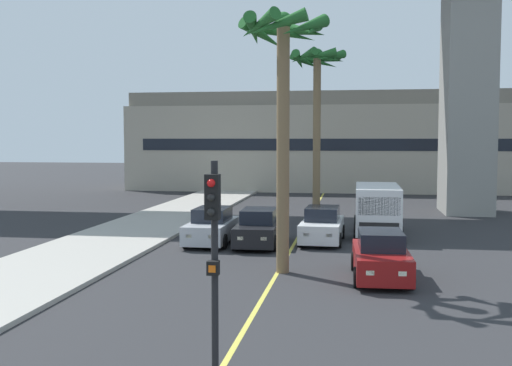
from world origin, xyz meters
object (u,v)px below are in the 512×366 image
at_px(delivery_van, 377,208).
at_px(palm_tree_mid_median, 317,84).
at_px(car_queue_front, 212,227).
at_px(palm_tree_near_median, 283,69).
at_px(car_queue_fourth, 322,226).
at_px(traffic_light_median_near, 214,249).
at_px(car_queue_second, 259,229).
at_px(car_queue_third, 381,257).

xyz_separation_m(delivery_van, palm_tree_mid_median, (-3.05, 3.08, 6.11)).
distance_m(car_queue_front, palm_tree_mid_median, 10.24).
xyz_separation_m(car_queue_front, delivery_van, (7.21, 3.48, 0.57)).
relative_size(delivery_van, palm_tree_near_median, 0.60).
height_order(car_queue_fourth, traffic_light_median_near, traffic_light_median_near).
bearing_deg(palm_tree_near_median, traffic_light_median_near, -89.55).
distance_m(car_queue_second, traffic_light_median_near, 16.16).
relative_size(car_queue_front, traffic_light_median_near, 0.98).
bearing_deg(car_queue_third, palm_tree_near_median, 172.19).
bearing_deg(delivery_van, traffic_light_median_near, -99.84).
bearing_deg(car_queue_fourth, car_queue_front, -167.05).
distance_m(car_queue_third, palm_tree_near_median, 7.01).
height_order(car_queue_second, car_queue_fourth, same).
bearing_deg(car_queue_fourth, traffic_light_median_near, -93.09).
height_order(car_queue_second, car_queue_third, same).
bearing_deg(car_queue_second, car_queue_fourth, 25.58).
height_order(car_queue_front, car_queue_fourth, same).
bearing_deg(palm_tree_near_median, car_queue_second, 107.41).
xyz_separation_m(car_queue_front, car_queue_third, (7.01, -5.83, 0.00)).
relative_size(car_queue_fourth, palm_tree_mid_median, 0.45).
height_order(car_queue_third, car_queue_fourth, same).
relative_size(car_queue_front, palm_tree_near_median, 0.47).
xyz_separation_m(car_queue_second, palm_tree_mid_median, (2.06, 6.73, 6.68)).
xyz_separation_m(car_queue_second, traffic_light_median_near, (1.72, -15.94, 1.99)).
relative_size(traffic_light_median_near, palm_tree_near_median, 0.48).
xyz_separation_m(car_queue_third, car_queue_fourth, (-2.27, 6.92, 0.00)).
bearing_deg(traffic_light_median_near, car_queue_fourth, 86.91).
bearing_deg(palm_tree_mid_median, delivery_van, -45.24).
relative_size(traffic_light_median_near, palm_tree_mid_median, 0.45).
relative_size(car_queue_second, traffic_light_median_near, 0.99).
bearing_deg(delivery_van, palm_tree_mid_median, 134.76).
bearing_deg(car_queue_second, car_queue_third, -48.98).
bearing_deg(palm_tree_mid_median, palm_tree_near_median, -92.07).
bearing_deg(palm_tree_mid_median, car_queue_fourth, -83.91).
height_order(car_queue_fourth, delivery_van, delivery_van).
bearing_deg(traffic_light_median_near, car_queue_front, 103.30).
xyz_separation_m(car_queue_third, palm_tree_mid_median, (-2.85, 12.38, 6.68)).
xyz_separation_m(car_queue_third, traffic_light_median_near, (-3.20, -10.29, 1.99)).
xyz_separation_m(car_queue_second, car_queue_third, (4.92, -5.65, 0.00)).
xyz_separation_m(car_queue_fourth, palm_tree_near_median, (-1.01, -6.47, 6.18)).
bearing_deg(car_queue_third, delivery_van, 88.78).
height_order(traffic_light_median_near, palm_tree_near_median, palm_tree_near_median).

